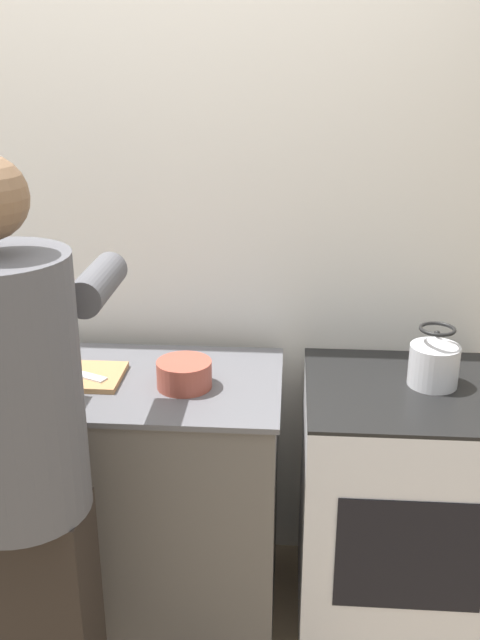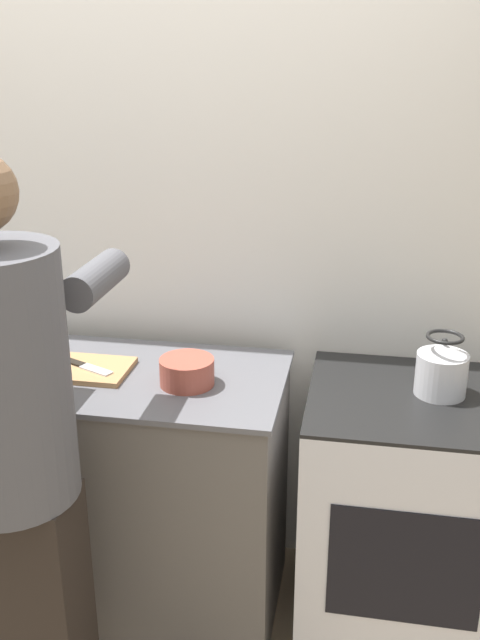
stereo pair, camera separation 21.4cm
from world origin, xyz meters
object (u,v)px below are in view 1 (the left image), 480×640
(knife, at_px, (79,374))
(oven, at_px, (396,507))
(cutting_board, at_px, (75,376))
(kettle, at_px, (434,361))
(person, at_px, (21,465))

(knife, bearing_deg, oven, 26.43)
(oven, bearing_deg, cutting_board, -178.55)
(cutting_board, xyz_separation_m, kettle, (1.17, 0.06, 0.07))
(cutting_board, relative_size, kettle, 1.55)
(person, distance_m, cutting_board, 0.54)
(kettle, bearing_deg, knife, -176.74)
(person, relative_size, knife, 8.86)
(kettle, bearing_deg, person, -152.40)
(knife, bearing_deg, cutting_board, -179.85)
(person, height_order, cutting_board, person)
(oven, relative_size, kettle, 4.54)
(oven, distance_m, knife, 1.17)
(oven, height_order, kettle, kettle)
(oven, xyz_separation_m, knife, (-1.07, -0.03, 0.49))
(person, bearing_deg, oven, 28.14)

